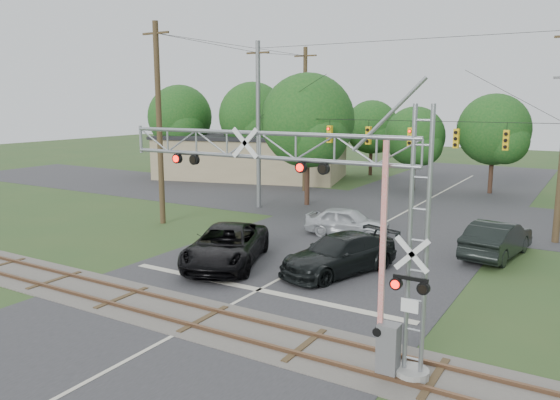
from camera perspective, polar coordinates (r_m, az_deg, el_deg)
The scene contains 13 objects.
ground at distance 18.17m, azimuth -12.06°, elevation -14.26°, with size 160.00×160.00×0.00m, color #2D4921.
road_main at distance 25.86m, azimuth 3.29°, elevation -6.51°, with size 14.00×90.00×0.02m, color #2D2C2F.
road_cross at distance 38.46m, azimuth 13.07°, elevation -1.16°, with size 90.00×12.00×0.02m, color #2D2C2F.
railroad_track at distance 19.53m, azimuth -7.98°, elevation -12.23°, with size 90.00×3.20×0.17m.
crossing_gantry at distance 15.58m, azimuth 3.49°, elevation -0.57°, with size 10.33×0.95×7.43m.
traffic_signal_span at distance 33.69m, azimuth 12.81°, elevation 7.00°, with size 19.34×0.36×11.50m.
pickup_black at distance 25.40m, azimuth -5.66°, elevation -4.76°, with size 2.99×6.49×1.80m, color black.
car_dark at distance 24.23m, azimuth 6.21°, elevation -5.65°, with size 2.37×5.83×1.69m, color black.
sedan_silver at distance 30.76m, azimuth 7.09°, elevation -2.30°, with size 1.91×4.74×1.61m, color #B4B9BD.
suv_dark at distance 28.53m, azimuth 21.71°, elevation -3.79°, with size 1.89×5.42×1.79m, color black.
commercial_building at distance 53.84m, azimuth -3.00°, elevation 4.56°, with size 19.56×13.48×4.15m.
utility_poles at distance 35.97m, azimuth 15.81°, elevation 7.64°, with size 24.95×29.13×12.57m.
treeline at distance 45.31m, azimuth 14.89°, elevation 7.67°, with size 53.13×23.68×9.60m.
Camera 1 is at (11.48, -11.93, 7.50)m, focal length 35.00 mm.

